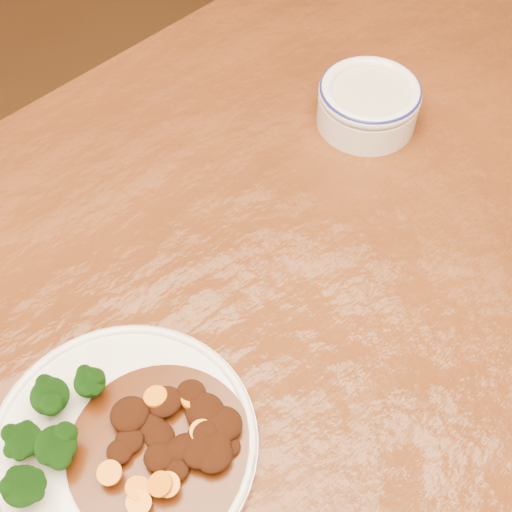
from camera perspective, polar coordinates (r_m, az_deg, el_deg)
dining_table at (r=0.75m, az=-1.97°, el=-12.46°), size 1.56×1.01×0.75m
dinner_plate at (r=0.65m, az=-10.62°, el=-14.58°), size 0.24×0.24×0.01m
broccoli_florets at (r=0.64m, az=-16.39°, el=-13.44°), size 0.12×0.09×0.04m
mince_stew at (r=0.63m, az=-6.40°, el=-14.26°), size 0.16×0.16×0.03m
dip_bowl at (r=0.87m, az=8.98°, el=12.04°), size 0.12×0.12×0.05m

